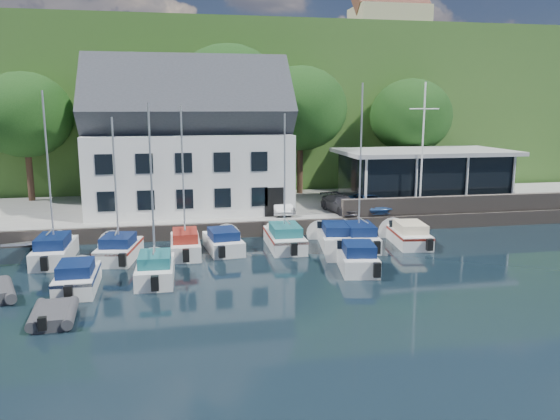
# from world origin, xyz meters

# --- Properties ---
(ground) EXTENTS (180.00, 180.00, 0.00)m
(ground) POSITION_xyz_m (0.00, 0.00, 0.00)
(ground) COLOR black
(ground) RESTS_ON ground
(quay) EXTENTS (60.00, 13.00, 1.00)m
(quay) POSITION_xyz_m (0.00, 17.50, 0.50)
(quay) COLOR #979792
(quay) RESTS_ON ground
(quay_face) EXTENTS (60.00, 0.30, 1.00)m
(quay_face) POSITION_xyz_m (0.00, 11.00, 0.50)
(quay_face) COLOR #5C514A
(quay_face) RESTS_ON ground
(hillside) EXTENTS (160.00, 75.00, 16.00)m
(hillside) POSITION_xyz_m (0.00, 62.00, 8.00)
(hillside) COLOR #355B22
(hillside) RESTS_ON ground
(field_patch) EXTENTS (50.00, 30.00, 0.30)m
(field_patch) POSITION_xyz_m (8.00, 70.00, 16.15)
(field_patch) COLOR #576934
(field_patch) RESTS_ON hillside
(farmhouse) EXTENTS (10.40, 7.00, 8.20)m
(farmhouse) POSITION_xyz_m (22.00, 52.00, 20.10)
(farmhouse) COLOR #BFAC8F
(farmhouse) RESTS_ON hillside
(harbor_building) EXTENTS (14.40, 8.20, 8.70)m
(harbor_building) POSITION_xyz_m (-7.00, 16.50, 5.35)
(harbor_building) COLOR white
(harbor_building) RESTS_ON quay
(club_pavilion) EXTENTS (13.20, 7.20, 4.10)m
(club_pavilion) POSITION_xyz_m (11.00, 16.00, 3.05)
(club_pavilion) COLOR black
(club_pavilion) RESTS_ON quay
(seawall) EXTENTS (18.00, 0.50, 1.20)m
(seawall) POSITION_xyz_m (12.00, 11.40, 1.60)
(seawall) COLOR #5C514A
(seawall) RESTS_ON quay
(gangway) EXTENTS (1.20, 6.00, 1.40)m
(gangway) POSITION_xyz_m (-16.50, 9.00, 0.00)
(gangway) COLOR silver
(gangway) RESTS_ON ground
(car_silver) EXTENTS (2.20, 3.50, 1.11)m
(car_silver) POSITION_xyz_m (-1.00, 13.53, 1.55)
(car_silver) COLOR #A8A9AD
(car_silver) RESTS_ON quay
(car_white) EXTENTS (1.81, 3.87, 1.23)m
(car_white) POSITION_xyz_m (-0.72, 13.55, 1.61)
(car_white) COLOR silver
(car_white) RESTS_ON quay
(car_dgrey) EXTENTS (2.38, 4.38, 1.21)m
(car_dgrey) POSITION_xyz_m (3.46, 13.13, 1.60)
(car_dgrey) COLOR #333238
(car_dgrey) RESTS_ON quay
(car_blue) EXTENTS (2.12, 4.06, 1.32)m
(car_blue) POSITION_xyz_m (5.54, 13.06, 1.66)
(car_blue) COLOR #2A4B82
(car_blue) RESTS_ON quay
(flagpole) EXTENTS (2.18, 0.20, 9.07)m
(flagpole) POSITION_xyz_m (9.02, 12.17, 5.54)
(flagpole) COLOR white
(flagpole) RESTS_ON quay
(tree_0) EXTENTS (7.39, 7.39, 10.10)m
(tree_0) POSITION_xyz_m (-19.45, 22.53, 6.05)
(tree_0) COLOR #12340F
(tree_0) RESTS_ON quay
(tree_1) EXTENTS (8.48, 8.48, 11.58)m
(tree_1) POSITION_xyz_m (-11.06, 21.34, 6.79)
(tree_1) COLOR #12340F
(tree_1) RESTS_ON quay
(tree_2) EXTENTS (9.10, 9.10, 12.43)m
(tree_2) POSITION_xyz_m (-3.58, 21.89, 7.22)
(tree_2) COLOR #12340F
(tree_2) RESTS_ON quay
(tree_3) EXTENTS (7.90, 7.90, 10.80)m
(tree_3) POSITION_xyz_m (2.53, 22.19, 6.40)
(tree_3) COLOR #12340F
(tree_3) RESTS_ON quay
(tree_4) EXTENTS (7.19, 7.19, 9.83)m
(tree_4) POSITION_xyz_m (12.48, 22.04, 5.91)
(tree_4) COLOR #12340F
(tree_4) RESTS_ON quay
(boat_r1_0) EXTENTS (1.99, 6.56, 9.15)m
(boat_r1_0) POSITION_xyz_m (-14.76, 7.42, 4.57)
(boat_r1_0) COLOR white
(boat_r1_0) RESTS_ON ground
(boat_r1_1) EXTENTS (2.96, 5.82, 8.72)m
(boat_r1_1) POSITION_xyz_m (-11.29, 7.08, 4.36)
(boat_r1_1) COLOR white
(boat_r1_1) RESTS_ON ground
(boat_r1_2) EXTENTS (1.82, 6.07, 8.79)m
(boat_r1_2) POSITION_xyz_m (-7.63, 7.51, 4.39)
(boat_r1_2) COLOR white
(boat_r1_2) RESTS_ON ground
(boat_r1_3) EXTENTS (2.66, 5.75, 1.35)m
(boat_r1_3) POSITION_xyz_m (-5.42, 7.83, 0.67)
(boat_r1_3) COLOR white
(boat_r1_3) RESTS_ON ground
(boat_r1_4) EXTENTS (2.26, 6.66, 8.91)m
(boat_r1_4) POSITION_xyz_m (-1.70, 7.89, 4.46)
(boat_r1_4) COLOR white
(boat_r1_4) RESTS_ON ground
(boat_r1_5) EXTENTS (2.81, 6.58, 1.43)m
(boat_r1_5) POSITION_xyz_m (1.38, 7.71, 0.72)
(boat_r1_5) COLOR white
(boat_r1_5) RESTS_ON ground
(boat_r1_6) EXTENTS (2.72, 6.54, 8.95)m
(boat_r1_6) POSITION_xyz_m (2.77, 7.24, 4.47)
(boat_r1_6) COLOR white
(boat_r1_6) RESTS_ON ground
(boat_r1_7) EXTENTS (2.79, 6.41, 1.41)m
(boat_r1_7) POSITION_xyz_m (6.03, 7.31, 0.70)
(boat_r1_7) COLOR white
(boat_r1_7) RESTS_ON ground
(boat_r2_0) EXTENTS (2.02, 5.29, 1.39)m
(boat_r2_0) POSITION_xyz_m (-12.70, 2.09, 0.70)
(boat_r2_0) COLOR white
(boat_r2_0) RESTS_ON ground
(boat_r2_1) EXTENTS (2.06, 5.64, 8.70)m
(boat_r2_1) POSITION_xyz_m (-9.18, 2.86, 4.35)
(boat_r2_1) COLOR white
(boat_r2_1) RESTS_ON ground
(boat_r2_3) EXTENTS (2.83, 5.50, 1.49)m
(boat_r2_3) POSITION_xyz_m (1.14, 2.67, 0.74)
(boat_r2_3) COLOR white
(boat_r2_3) RESTS_ON ground
(dinghy_1) EXTENTS (2.02, 3.11, 0.70)m
(dinghy_1) POSITION_xyz_m (-13.01, -1.65, 0.35)
(dinghy_1) COLOR #36373B
(dinghy_1) RESTS_ON ground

